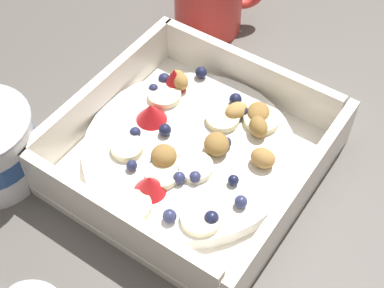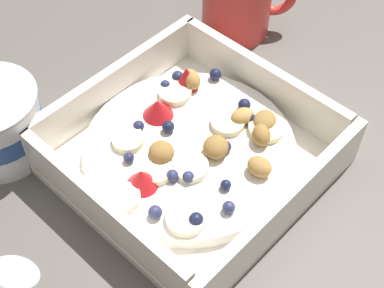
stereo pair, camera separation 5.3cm
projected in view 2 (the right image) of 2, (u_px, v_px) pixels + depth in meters
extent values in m
plane|color=#56514C|center=(190.00, 162.00, 0.55)|extent=(2.40, 2.40, 0.00)
cube|color=white|center=(192.00, 160.00, 0.55)|extent=(0.23, 0.23, 0.01)
cube|color=white|center=(284.00, 212.00, 0.48)|extent=(0.23, 0.01, 0.06)
cube|color=white|center=(115.00, 89.00, 0.58)|extent=(0.23, 0.01, 0.06)
cube|color=white|center=(104.00, 217.00, 0.48)|extent=(0.01, 0.21, 0.06)
cube|color=white|center=(264.00, 86.00, 0.58)|extent=(0.01, 0.21, 0.06)
cylinder|color=white|center=(192.00, 152.00, 0.54)|extent=(0.20, 0.20, 0.02)
cylinder|color=#F7EFC6|center=(186.00, 218.00, 0.48)|extent=(0.04, 0.04, 0.01)
cylinder|color=#F4EAB7|center=(154.00, 168.00, 0.51)|extent=(0.04, 0.04, 0.01)
cylinder|color=#F4EAB7|center=(175.00, 93.00, 0.57)|extent=(0.04, 0.04, 0.01)
cylinder|color=beige|center=(266.00, 128.00, 0.54)|extent=(0.05, 0.05, 0.01)
cylinder|color=beige|center=(228.00, 123.00, 0.55)|extent=(0.05, 0.05, 0.01)
cylinder|color=beige|center=(128.00, 140.00, 0.54)|extent=(0.04, 0.04, 0.01)
cylinder|color=#F7EFC6|center=(191.00, 167.00, 0.51)|extent=(0.03, 0.03, 0.01)
cylinder|color=#F4EAB7|center=(124.00, 198.00, 0.49)|extent=(0.04, 0.04, 0.01)
cone|color=red|center=(187.00, 77.00, 0.58)|extent=(0.03, 0.03, 0.02)
cone|color=red|center=(158.00, 108.00, 0.55)|extent=(0.04, 0.04, 0.02)
cone|color=red|center=(142.00, 179.00, 0.50)|extent=(0.03, 0.03, 0.02)
sphere|color=#191E3D|center=(215.00, 74.00, 0.59)|extent=(0.01, 0.01, 0.01)
sphere|color=#191E3D|center=(244.00, 105.00, 0.56)|extent=(0.01, 0.01, 0.01)
sphere|color=#23284C|center=(129.00, 158.00, 0.52)|extent=(0.01, 0.01, 0.01)
sphere|color=#23284C|center=(165.00, 85.00, 0.58)|extent=(0.01, 0.01, 0.01)
sphere|color=#191E3D|center=(169.00, 126.00, 0.54)|extent=(0.01, 0.01, 0.01)
sphere|color=#23284C|center=(225.00, 147.00, 0.53)|extent=(0.01, 0.01, 0.01)
sphere|color=navy|center=(188.00, 177.00, 0.50)|extent=(0.01, 0.01, 0.01)
sphere|color=#23284C|center=(178.00, 77.00, 0.59)|extent=(0.01, 0.01, 0.01)
sphere|color=#191E3D|center=(196.00, 219.00, 0.48)|extent=(0.01, 0.01, 0.01)
sphere|color=#23284C|center=(154.00, 154.00, 0.52)|extent=(0.01, 0.01, 0.01)
sphere|color=navy|center=(229.00, 207.00, 0.48)|extent=(0.01, 0.01, 0.01)
sphere|color=navy|center=(172.00, 176.00, 0.51)|extent=(0.01, 0.01, 0.01)
sphere|color=navy|center=(155.00, 212.00, 0.48)|extent=(0.01, 0.01, 0.01)
sphere|color=#23284C|center=(248.00, 117.00, 0.55)|extent=(0.01, 0.01, 0.01)
sphere|color=#23284C|center=(139.00, 126.00, 0.54)|extent=(0.01, 0.01, 0.01)
sphere|color=#191E3D|center=(226.00, 185.00, 0.50)|extent=(0.01, 0.01, 0.01)
ellipsoid|color=olive|center=(161.00, 152.00, 0.52)|extent=(0.03, 0.03, 0.02)
ellipsoid|color=olive|center=(261.00, 135.00, 0.53)|extent=(0.03, 0.03, 0.02)
ellipsoid|color=#AD7F42|center=(191.00, 79.00, 0.58)|extent=(0.03, 0.03, 0.02)
ellipsoid|color=tan|center=(243.00, 116.00, 0.55)|extent=(0.03, 0.03, 0.01)
ellipsoid|color=olive|center=(216.00, 147.00, 0.52)|extent=(0.03, 0.03, 0.02)
ellipsoid|color=#AD7F42|center=(260.00, 167.00, 0.51)|extent=(0.02, 0.02, 0.02)
ellipsoid|color=olive|center=(265.00, 120.00, 0.55)|extent=(0.03, 0.03, 0.01)
ellipsoid|color=silver|center=(12.00, 271.00, 0.47)|extent=(0.05, 0.06, 0.01)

